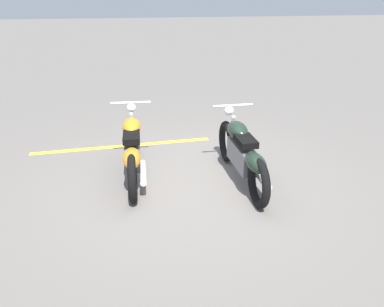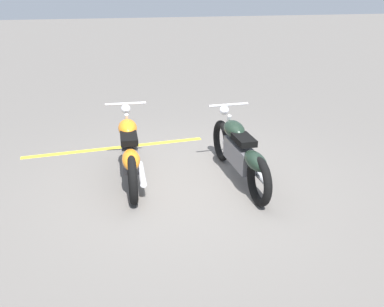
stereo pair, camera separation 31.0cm
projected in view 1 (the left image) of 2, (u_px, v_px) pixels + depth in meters
name	position (u px, v px, depth m)	size (l,w,h in m)	color
ground_plane	(188.00, 183.00, 6.17)	(60.00, 60.00, 0.00)	#66605B
motorcycle_bright_foreground	(133.00, 149.00, 6.16)	(2.23, 0.62, 1.04)	black
motorcycle_dark_foreground	(243.00, 153.00, 6.02)	(2.23, 0.62, 1.04)	black
parking_stripe_near	(123.00, 146.00, 7.54)	(3.20, 0.12, 0.01)	yellow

